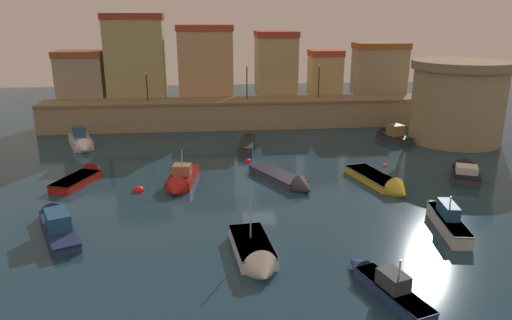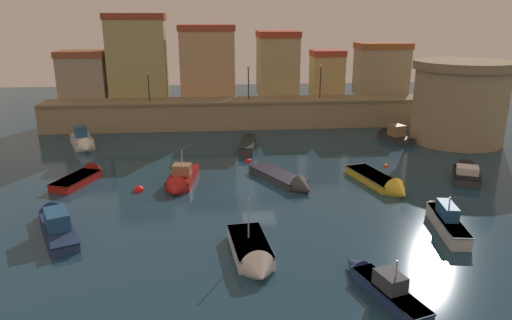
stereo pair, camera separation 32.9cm
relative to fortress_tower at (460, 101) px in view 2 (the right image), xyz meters
The scene contains 22 objects.
ground_plane 24.35m from the fortress_tower, 151.42° to the right, with size 108.70×108.70×0.00m, color #19384C.
quay_wall 22.89m from the fortress_tower, 157.89° to the left, with size 43.84×4.17×3.16m.
old_town_backdrop 26.06m from the fortress_tower, 150.95° to the left, with size 41.24×5.37×9.54m.
fortress_tower is the anchor object (origin of this frame).
quay_lamp_0 32.49m from the fortress_tower, 164.70° to the left, with size 0.32×0.32×3.16m.
quay_lamp_1 22.09m from the fortress_tower, 157.13° to the left, with size 0.32×0.32×3.65m.
quay_lamp_2 14.92m from the fortress_tower, 144.75° to the left, with size 0.32×0.32×3.81m.
moored_boat_0 22.31m from the fortress_tower, 118.85° to the right, with size 2.12×6.55×2.24m.
moored_boat_1 37.09m from the fortress_tower, behind, with size 3.66×5.87×2.25m.
moored_boat_2 38.27m from the fortress_tower, 152.90° to the right, with size 4.30×7.20×1.91m.
moored_boat_3 29.14m from the fortress_tower, 158.49° to the right, with size 2.55×6.06×3.01m.
moored_boat_4 7.25m from the fortress_tower, behind, with size 3.05×4.95×2.15m.
moored_boat_5 21.33m from the fortress_tower, behind, with size 2.25×6.39×1.25m.
moored_boat_6 31.07m from the fortress_tower, 123.19° to the right, with size 2.73×5.81×2.38m.
moored_boat_7 35.66m from the fortress_tower, 165.97° to the right, with size 3.52×5.62×1.62m.
moored_boat_8 32.00m from the fortress_tower, 134.98° to the right, with size 2.38×5.74×3.49m.
moored_boat_9 17.53m from the fortress_tower, 133.95° to the right, with size 3.41×7.07×1.77m.
moored_boat_10 12.32m from the fortress_tower, 113.39° to the right, with size 3.62×4.95×1.76m.
moored_boat_12 22.19m from the fortress_tower, 149.74° to the right, with size 4.69×6.83×1.65m.
mooring_buoy_0 22.33m from the fortress_tower, 166.64° to the right, with size 0.58×0.58×0.58m, color red.
mooring_buoy_1 13.08m from the fortress_tower, 142.92° to the right, with size 0.47×0.47×0.47m, color #EA4C19.
mooring_buoy_2 32.24m from the fortress_tower, 159.08° to the right, with size 0.79×0.79×0.79m, color red.
Camera 2 is at (-3.26, -32.84, 12.29)m, focal length 33.19 mm.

